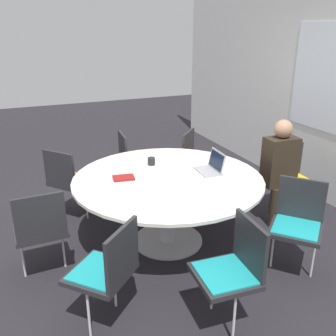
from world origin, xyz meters
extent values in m
plane|color=black|center=(0.00, 0.00, 0.00)|extent=(16.00, 16.00, 0.00)
cylinder|color=#B7B7BC|center=(0.00, 0.00, 0.01)|extent=(0.73, 0.73, 0.02)
cylinder|color=#B7B7BC|center=(0.00, 0.00, 0.36)|extent=(0.16, 0.16, 0.68)
cylinder|color=silver|center=(0.00, 0.00, 0.72)|extent=(1.90, 1.90, 0.03)
cube|color=#262628|center=(0.09, 1.56, 0.44)|extent=(0.45, 0.46, 0.04)
cube|color=gold|center=(0.09, 1.56, 0.47)|extent=(0.39, 0.41, 0.01)
cube|color=#262628|center=(-0.10, 1.57, 0.66)|extent=(0.05, 0.42, 0.40)
cylinder|color=silver|center=(0.10, 1.74, 0.21)|extent=(0.02, 0.02, 0.42)
cylinder|color=silver|center=(0.08, 1.38, 0.21)|extent=(0.02, 0.02, 0.42)
cube|color=#262628|center=(-0.91, 0.88, 0.44)|extent=(0.61, 0.61, 0.04)
cube|color=#E04C1E|center=(-0.91, 0.88, 0.47)|extent=(0.54, 0.53, 0.01)
cube|color=#262628|center=(-1.04, 0.74, 0.66)|extent=(0.32, 0.31, 0.40)
cylinder|color=silver|center=(-1.04, 1.00, 0.21)|extent=(0.02, 0.02, 0.42)
cylinder|color=silver|center=(-0.78, 0.75, 0.21)|extent=(0.02, 0.02, 0.42)
cube|color=#262628|center=(-1.26, 0.10, 0.44)|extent=(0.47, 0.46, 0.04)
cube|color=red|center=(-1.26, 0.10, 0.47)|extent=(0.42, 0.40, 0.01)
cube|color=#262628|center=(-1.27, -0.09, 0.66)|extent=(0.42, 0.06, 0.40)
cylinder|color=silver|center=(-1.44, 0.12, 0.21)|extent=(0.02, 0.02, 0.42)
cylinder|color=silver|center=(-1.08, 0.09, 0.21)|extent=(0.02, 0.02, 0.42)
cube|color=#262628|center=(-0.98, -0.80, 0.44)|extent=(0.61, 0.60, 0.04)
cube|color=#E04C1E|center=(-0.98, -0.80, 0.47)|extent=(0.53, 0.53, 0.01)
cube|color=#262628|center=(-0.85, -0.95, 0.66)|extent=(0.34, 0.29, 0.40)
cylinder|color=silver|center=(-1.12, -0.91, 0.21)|extent=(0.02, 0.02, 0.42)
cylinder|color=silver|center=(-0.84, -0.68, 0.21)|extent=(0.02, 0.02, 0.42)
cube|color=#262628|center=(0.04, -1.26, 0.44)|extent=(0.43, 0.45, 0.04)
cube|color=#E04C1E|center=(0.04, -1.26, 0.47)|extent=(0.38, 0.40, 0.01)
cube|color=#262628|center=(0.23, -1.25, 0.66)|extent=(0.04, 0.42, 0.40)
cylinder|color=silver|center=(0.04, -1.44, 0.21)|extent=(0.02, 0.02, 0.42)
cylinder|color=silver|center=(0.03, -1.08, 0.21)|extent=(0.02, 0.02, 0.42)
cube|color=#262628|center=(0.87, -0.91, 0.44)|extent=(0.61, 0.61, 0.04)
cube|color=teal|center=(0.87, -0.91, 0.47)|extent=(0.53, 0.54, 0.01)
cube|color=#262628|center=(1.01, -0.78, 0.66)|extent=(0.31, 0.32, 0.40)
cylinder|color=silver|center=(0.99, -1.05, 0.21)|extent=(0.02, 0.02, 0.42)
cylinder|color=silver|center=(0.74, -0.78, 0.21)|extent=(0.02, 0.02, 0.42)
cube|color=#262628|center=(1.26, -0.09, 0.44)|extent=(0.47, 0.45, 0.04)
cube|color=teal|center=(1.26, -0.09, 0.47)|extent=(0.41, 0.40, 0.01)
cube|color=#262628|center=(1.27, 0.10, 0.66)|extent=(0.42, 0.06, 0.40)
cylinder|color=silver|center=(1.44, -0.10, 0.21)|extent=(0.02, 0.02, 0.42)
cylinder|color=silver|center=(1.08, -0.08, 0.21)|extent=(0.02, 0.02, 0.42)
cube|color=#262628|center=(0.94, 0.84, 0.44)|extent=(0.61, 0.61, 0.04)
cube|color=teal|center=(0.94, 0.84, 0.47)|extent=(0.54, 0.53, 0.01)
cube|color=#262628|center=(0.81, 0.99, 0.66)|extent=(0.33, 0.30, 0.40)
cylinder|color=silver|center=(1.07, 0.96, 0.21)|extent=(0.02, 0.02, 0.42)
cylinder|color=silver|center=(0.80, 0.72, 0.21)|extent=(0.02, 0.02, 0.42)
cylinder|color=#2D2319|center=(0.18, 1.40, 0.23)|extent=(0.10, 0.10, 0.46)
cylinder|color=#2D2319|center=(0.17, 1.22, 0.23)|extent=(0.10, 0.10, 0.46)
cube|color=#2D2319|center=(0.08, 1.32, 0.74)|extent=(0.24, 0.37, 0.55)
sphere|color=#A87A5B|center=(0.08, 1.32, 1.11)|extent=(0.20, 0.20, 0.20)
cube|color=#99999E|center=(0.03, 0.44, 0.74)|extent=(0.31, 0.22, 0.02)
cube|color=#99999E|center=(0.03, 0.54, 0.85)|extent=(0.30, 0.07, 0.20)
cube|color=black|center=(0.03, 0.53, 0.85)|extent=(0.27, 0.05, 0.17)
cube|color=maroon|center=(-0.14, -0.42, 0.74)|extent=(0.18, 0.23, 0.02)
cylinder|color=black|center=(-0.40, -0.02, 0.77)|extent=(0.08, 0.08, 0.08)
cube|color=#513319|center=(-1.35, -0.35, 0.14)|extent=(0.36, 0.16, 0.28)
camera|label=1|loc=(3.18, -1.36, 2.16)|focal=40.00mm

